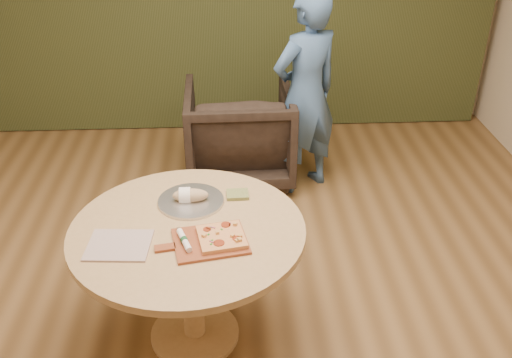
{
  "coord_description": "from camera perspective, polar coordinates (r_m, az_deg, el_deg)",
  "views": [
    {
      "loc": [
        -0.06,
        -2.32,
        2.42
      ],
      "look_at": [
        0.08,
        0.25,
        0.91
      ],
      "focal_mm": 40.0,
      "sensor_mm": 36.0,
      "label": 1
    }
  ],
  "objects": [
    {
      "name": "bread_roll",
      "position": [
        3.08,
        -6.73,
        -1.63
      ],
      "size": [
        0.19,
        0.09,
        0.09
      ],
      "color": "tan",
      "rests_on": "serving_tray"
    },
    {
      "name": "flatbread_pizza",
      "position": [
        2.78,
        -3.45,
        -5.8
      ],
      "size": [
        0.26,
        0.26,
        0.04
      ],
      "rotation": [
        0.0,
        0.0,
        0.19
      ],
      "color": "#E29A58",
      "rests_on": "pizza_paddle"
    },
    {
      "name": "room_shell",
      "position": [
        2.53,
        -1.57,
        6.68
      ],
      "size": [
        5.04,
        6.04,
        2.84
      ],
      "color": "brown",
      "rests_on": "ground"
    },
    {
      "name": "pedestal_table",
      "position": [
        2.99,
        -6.73,
        -7.04
      ],
      "size": [
        1.2,
        1.2,
        0.75
      ],
      "rotation": [
        0.0,
        0.0,
        0.12
      ],
      "color": "tan",
      "rests_on": "ground"
    },
    {
      "name": "green_packet",
      "position": [
        3.13,
        -1.86,
        -1.56
      ],
      "size": [
        0.12,
        0.1,
        0.02
      ],
      "primitive_type": "cube",
      "rotation": [
        0.0,
        0.0,
        0.03
      ],
      "color": "#565F2B",
      "rests_on": "pedestal_table"
    },
    {
      "name": "serving_tray",
      "position": [
        3.1,
        -6.52,
        -2.2
      ],
      "size": [
        0.36,
        0.36,
        0.02
      ],
      "color": "silver",
      "rests_on": "pedestal_table"
    },
    {
      "name": "person_standing",
      "position": [
        4.36,
        4.96,
        8.43
      ],
      "size": [
        0.69,
        0.62,
        1.59
      ],
      "primitive_type": "imported",
      "rotation": [
        0.0,
        0.0,
        3.66
      ],
      "color": "#3C5E8B",
      "rests_on": "ground"
    },
    {
      "name": "pizza_paddle",
      "position": [
        2.79,
        -4.81,
        -6.26
      ],
      "size": [
        0.47,
        0.34,
        0.01
      ],
      "rotation": [
        0.0,
        0.0,
        0.19
      ],
      "color": "brown",
      "rests_on": "pedestal_table"
    },
    {
      "name": "armchair",
      "position": [
        4.64,
        -1.71,
        5.08
      ],
      "size": [
        0.86,
        0.81,
        0.87
      ],
      "primitive_type": "imported",
      "rotation": [
        0.0,
        0.0,
        3.16
      ],
      "color": "black",
      "rests_on": "ground"
    },
    {
      "name": "newspaper",
      "position": [
        2.84,
        -13.54,
        -6.45
      ],
      "size": [
        0.32,
        0.27,
        0.01
      ],
      "primitive_type": "cube",
      "rotation": [
        0.0,
        0.0,
        -0.07
      ],
      "color": "beige",
      "rests_on": "pedestal_table"
    },
    {
      "name": "cutlery_roll",
      "position": [
        2.77,
        -7.19,
        -6.09
      ],
      "size": [
        0.09,
        0.19,
        0.03
      ],
      "rotation": [
        0.0,
        0.0,
        0.34
      ],
      "color": "white",
      "rests_on": "pizza_paddle"
    }
  ]
}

